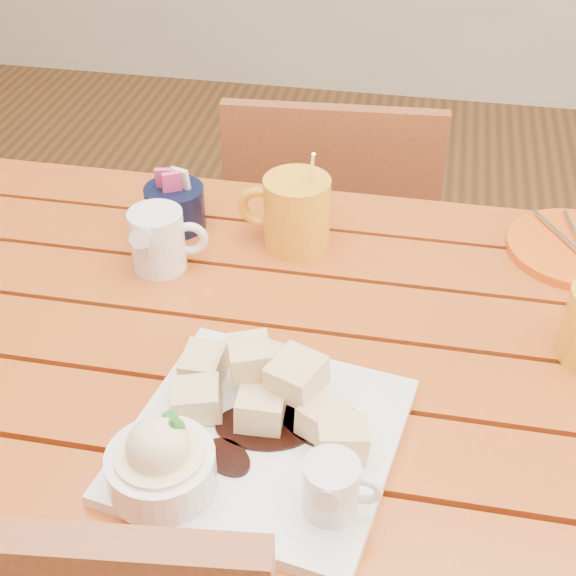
% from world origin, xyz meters
% --- Properties ---
extents(table, '(1.20, 0.79, 0.75)m').
position_xyz_m(table, '(0.00, 0.00, 0.64)').
color(table, '#9F4314').
rests_on(table, ground).
extents(dessert_plate, '(0.31, 0.31, 0.11)m').
position_xyz_m(dessert_plate, '(-0.02, -0.15, 0.78)').
color(dessert_plate, white).
rests_on(dessert_plate, table).
extents(coffee_mug_left, '(0.13, 0.09, 0.15)m').
position_xyz_m(coffee_mug_left, '(-0.04, 0.24, 0.80)').
color(coffee_mug_left, '#F4A41E').
rests_on(coffee_mug_left, table).
extents(cream_pitcher, '(0.10, 0.09, 0.09)m').
position_xyz_m(cream_pitcher, '(-0.20, 0.15, 0.80)').
color(cream_pitcher, white).
rests_on(cream_pitcher, table).
extents(sugar_caddy, '(0.09, 0.09, 0.09)m').
position_xyz_m(sugar_caddy, '(-0.22, 0.25, 0.78)').
color(sugar_caddy, black).
rests_on(sugar_caddy, table).
extents(chair_far, '(0.41, 0.41, 0.82)m').
position_xyz_m(chair_far, '(-0.04, 0.65, 0.46)').
color(chair_far, brown).
rests_on(chair_far, ground).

